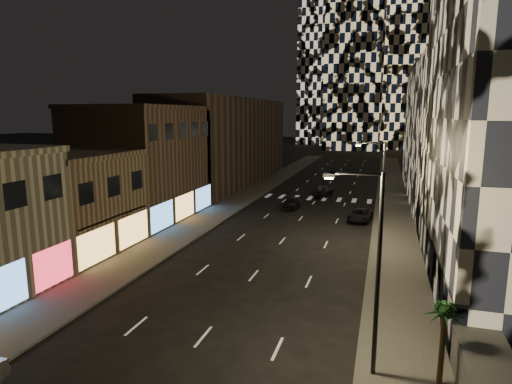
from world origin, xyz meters
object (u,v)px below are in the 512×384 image
Objects in this scene: streetlight_far at (380,186)px; car_dark_rightlane at (360,215)px; streetlight_near at (373,261)px; car_dark_midlane at (292,202)px; palm_tree at (445,317)px; car_dark_oncoming at (323,191)px.

car_dark_rightlane is (-1.96, 8.62, -4.70)m from streetlight_far.
streetlight_near is 2.13× the size of car_dark_midlane.
palm_tree is (4.94, -28.51, 2.50)m from car_dark_rightlane.
streetlight_near is 2.47× the size of palm_tree.
car_dark_midlane is 9.52m from car_dark_rightlane.
car_dark_midlane reaches higher than car_dark_rightlane.
streetlight_near is 34.82m from car_dark_midlane.
streetlight_far reaches higher than car_dark_rightlane.
car_dark_oncoming is at bearing 100.59° from streetlight_near.
car_dark_midlane is at bearing 80.04° from car_dark_oncoming.
car_dark_midlane is (-10.47, 32.89, -4.63)m from streetlight_near.
streetlight_far reaches higher than car_dark_oncoming.
palm_tree reaches higher than car_dark_rightlane.
streetlight_near is at bearing -90.00° from streetlight_far.
streetlight_near and streetlight_far have the same top height.
streetlight_near is 1.92× the size of car_dark_rightlane.
streetlight_far is at bearing -69.81° from car_dark_rightlane.
car_dark_oncoming is 43.35m from palm_tree.
palm_tree reaches higher than car_dark_midlane.
car_dark_oncoming is 14.63m from car_dark_rightlane.
palm_tree is at bearing -67.56° from car_dark_midlane.
streetlight_near reaches higher than car_dark_midlane.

